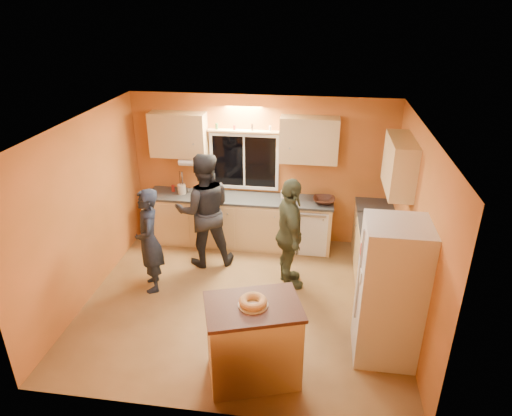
% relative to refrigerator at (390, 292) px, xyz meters
% --- Properties ---
extents(ground, '(4.50, 4.50, 0.00)m').
position_rel_refrigerator_xyz_m(ground, '(-1.89, 0.80, -0.90)').
color(ground, brown).
rests_on(ground, ground).
extents(room_shell, '(4.54, 4.04, 2.61)m').
position_rel_refrigerator_xyz_m(room_shell, '(-1.77, 1.21, 0.72)').
color(room_shell, orange).
rests_on(room_shell, ground).
extents(back_counter, '(4.23, 0.62, 0.90)m').
position_rel_refrigerator_xyz_m(back_counter, '(-1.88, 2.50, -0.45)').
color(back_counter, tan).
rests_on(back_counter, ground).
extents(right_counter, '(0.62, 1.84, 0.90)m').
position_rel_refrigerator_xyz_m(right_counter, '(0.06, 1.30, -0.45)').
color(right_counter, tan).
rests_on(right_counter, ground).
extents(refrigerator, '(0.72, 0.70, 1.80)m').
position_rel_refrigerator_xyz_m(refrigerator, '(0.00, 0.00, 0.00)').
color(refrigerator, silver).
rests_on(refrigerator, ground).
extents(island, '(1.21, 1.00, 1.01)m').
position_rel_refrigerator_xyz_m(island, '(-1.53, -0.61, -0.39)').
color(island, tan).
rests_on(island, ground).
extents(bundt_pastry, '(0.31, 0.31, 0.09)m').
position_rel_refrigerator_xyz_m(bundt_pastry, '(-1.53, -0.61, 0.15)').
color(bundt_pastry, tan).
rests_on(bundt_pastry, island).
extents(person_left, '(0.58, 0.69, 1.61)m').
position_rel_refrigerator_xyz_m(person_left, '(-3.30, 0.96, -0.10)').
color(person_left, black).
rests_on(person_left, ground).
extents(person_center, '(1.10, 0.97, 1.90)m').
position_rel_refrigerator_xyz_m(person_center, '(-2.68, 1.78, 0.05)').
color(person_center, black).
rests_on(person_center, ground).
extents(person_right, '(0.67, 1.09, 1.74)m').
position_rel_refrigerator_xyz_m(person_right, '(-1.27, 1.32, -0.03)').
color(person_right, '#313622').
rests_on(person_right, ground).
extents(mixing_bowl, '(0.37, 0.37, 0.09)m').
position_rel_refrigerator_xyz_m(mixing_bowl, '(-0.79, 2.46, 0.05)').
color(mixing_bowl, black).
rests_on(mixing_bowl, back_counter).
extents(utensil_crock, '(0.14, 0.14, 0.17)m').
position_rel_refrigerator_xyz_m(utensil_crock, '(-3.26, 2.51, 0.09)').
color(utensil_crock, beige).
rests_on(utensil_crock, back_counter).
extents(potted_plant, '(0.29, 0.26, 0.28)m').
position_rel_refrigerator_xyz_m(potted_plant, '(-0.02, 1.07, 0.14)').
color(potted_plant, gray).
rests_on(potted_plant, right_counter).
extents(red_box, '(0.19, 0.17, 0.07)m').
position_rel_refrigerator_xyz_m(red_box, '(0.08, 1.46, 0.04)').
color(red_box, maroon).
rests_on(red_box, right_counter).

